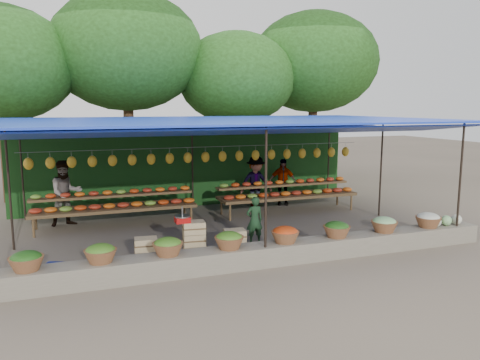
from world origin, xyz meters
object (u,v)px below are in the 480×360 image
object	(u,v)px
weighing_scale	(182,219)
crate_counter	(193,243)
blue_crate_front	(58,273)
vendor_seated	(254,220)

from	to	relation	value
weighing_scale	crate_counter	bearing A→B (deg)	0.00
blue_crate_front	weighing_scale	bearing A→B (deg)	32.83
weighing_scale	vendor_seated	xyz separation A→B (m)	(1.79, 0.49, -0.30)
weighing_scale	blue_crate_front	xyz separation A→B (m)	(-2.41, -0.48, -0.70)
crate_counter	blue_crate_front	world-z (taller)	crate_counter
vendor_seated	crate_counter	bearing A→B (deg)	18.69
weighing_scale	vendor_seated	world-z (taller)	weighing_scale
crate_counter	vendor_seated	distance (m)	1.67
weighing_scale	vendor_seated	bearing A→B (deg)	15.24
weighing_scale	vendor_seated	distance (m)	1.88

